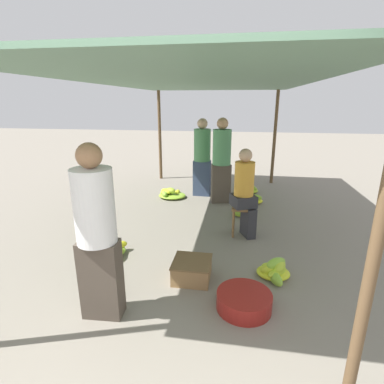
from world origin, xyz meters
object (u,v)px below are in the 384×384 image
at_px(crate_near, 192,270).
at_px(banana_pile_right_0, 275,270).
at_px(banana_pile_right_3, 249,189).
at_px(vendor_seated, 245,191).
at_px(banana_pile_right_1, 254,199).
at_px(vendor_foreground, 97,232).
at_px(banana_pile_right_2, 243,211).
at_px(basin_black, 244,301).
at_px(banana_pile_left_0, 171,194).
at_px(banana_pile_left_1, 112,250).
at_px(shopper_walking_far, 222,160).
at_px(stool, 243,212).
at_px(shopper_walking_mid, 202,157).

bearing_deg(crate_near, banana_pile_right_0, 11.04).
bearing_deg(banana_pile_right_3, vendor_seated, -93.15).
bearing_deg(banana_pile_right_1, vendor_foreground, -113.17).
height_order(vendor_foreground, crate_near, vendor_foreground).
xyz_separation_m(banana_pile_right_1, banana_pile_right_2, (-0.23, -0.80, 0.01)).
height_order(vendor_seated, banana_pile_right_0, vendor_seated).
bearing_deg(basin_black, banana_pile_left_0, 114.35).
height_order(banana_pile_left_1, banana_pile_right_2, banana_pile_right_2).
relative_size(banana_pile_left_0, banana_pile_left_1, 1.16).
xyz_separation_m(vendor_foreground, basin_black, (1.38, 0.31, -0.80)).
bearing_deg(banana_pile_right_3, shopper_walking_far, -126.28).
distance_m(stool, banana_pile_right_2, 0.88).
xyz_separation_m(stool, banana_pile_right_0, (0.40, -1.18, -0.29)).
relative_size(stool, crate_near, 1.07).
relative_size(vendor_foreground, basin_black, 3.04).
relative_size(banana_pile_right_3, crate_near, 1.26).
relative_size(banana_pile_left_0, banana_pile_right_1, 1.51).
distance_m(vendor_seated, banana_pile_right_2, 1.05).
height_order(banana_pile_right_1, crate_near, crate_near).
distance_m(crate_near, shopper_walking_mid, 3.46).
relative_size(banana_pile_left_0, banana_pile_right_3, 1.06).
relative_size(banana_pile_right_1, shopper_walking_mid, 0.23).
relative_size(banana_pile_left_1, banana_pile_right_2, 1.13).
bearing_deg(banana_pile_left_1, banana_pile_right_1, 51.59).
xyz_separation_m(stool, banana_pile_right_2, (0.02, 0.83, -0.29)).
height_order(banana_pile_left_0, banana_pile_right_0, same).
bearing_deg(stool, vendor_foreground, -122.45).
bearing_deg(basin_black, banana_pile_left_1, 154.48).
bearing_deg(shopper_walking_far, banana_pile_left_0, 173.06).
xyz_separation_m(vendor_foreground, banana_pile_right_0, (1.75, 0.95, -0.80)).
bearing_deg(banana_pile_right_2, crate_near, -105.49).
distance_m(banana_pile_right_1, crate_near, 3.11).
bearing_deg(vendor_seated, banana_pile_left_1, -152.46).
relative_size(banana_pile_right_1, banana_pile_right_3, 0.70).
bearing_deg(vendor_seated, banana_pile_right_1, 81.89).
bearing_deg(vendor_foreground, banana_pile_right_3, 71.54).
relative_size(banana_pile_left_0, banana_pile_right_2, 1.31).
bearing_deg(banana_pile_right_1, shopper_walking_mid, 162.54).
bearing_deg(banana_pile_right_0, shopper_walking_mid, 112.36).
xyz_separation_m(banana_pile_right_3, shopper_walking_far, (-0.60, -0.82, 0.83)).
relative_size(banana_pile_right_0, crate_near, 1.21).
bearing_deg(basin_black, banana_pile_right_3, 88.33).
xyz_separation_m(vendor_seated, shopper_walking_far, (-0.47, 1.57, 0.18)).
bearing_deg(basin_black, banana_pile_right_2, 90.12).
bearing_deg(banana_pile_left_1, stool, 28.02).
distance_m(vendor_foreground, crate_near, 1.32).
bearing_deg(basin_black, vendor_foreground, -167.47).
bearing_deg(banana_pile_right_1, banana_pile_left_0, 177.77).
height_order(stool, banana_pile_right_3, stool).
distance_m(banana_pile_left_1, banana_pile_right_1, 3.28).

